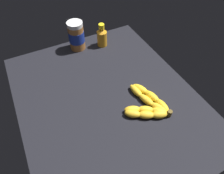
% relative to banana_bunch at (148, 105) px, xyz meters
% --- Properties ---
extents(ground_plane, '(0.95, 0.77, 0.05)m').
position_rel_banana_bunch_xyz_m(ground_plane, '(-0.13, -0.13, -0.04)').
color(ground_plane, black).
extents(banana_bunch, '(0.23, 0.19, 0.03)m').
position_rel_banana_bunch_xyz_m(banana_bunch, '(0.00, 0.00, 0.00)').
color(banana_bunch, yellow).
rests_on(banana_bunch, ground_plane).
extents(peanut_butter_jar, '(0.09, 0.09, 0.16)m').
position_rel_banana_bunch_xyz_m(peanut_butter_jar, '(-0.53, -0.12, 0.06)').
color(peanut_butter_jar, '#9E602D').
rests_on(peanut_butter_jar, ground_plane).
extents(honey_bottle, '(0.06, 0.06, 0.13)m').
position_rel_banana_bunch_xyz_m(honey_bottle, '(-0.49, 0.01, 0.04)').
color(honey_bottle, orange).
rests_on(honey_bottle, ground_plane).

